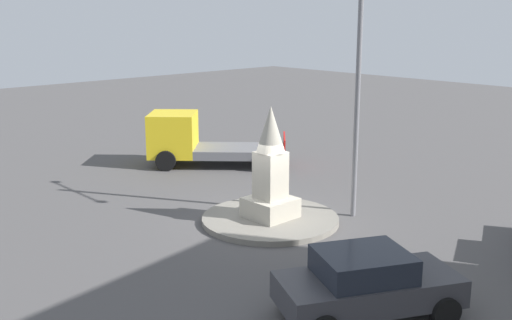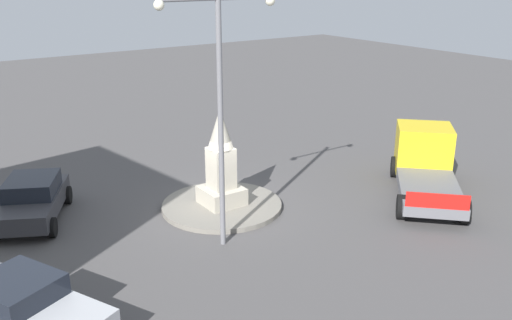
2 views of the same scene
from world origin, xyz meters
TOP-DOWN VIEW (x-y plane):
  - ground_plane at (0.00, 0.00)m, footprint 80.00×80.00m
  - traffic_island at (0.00, 0.00)m, footprint 4.25×4.25m
  - monument at (0.00, 0.00)m, footprint 1.36×1.36m
  - streetlamp at (-1.39, -2.34)m, footprint 3.73×0.28m
  - car_dark_grey_approaching at (-5.70, 2.76)m, footprint 3.26×4.20m
  - truck_yellow_parked_right at (7.40, -2.81)m, footprint 5.49×5.48m

SIDE VIEW (x-z plane):
  - ground_plane at x=0.00m, z-range 0.00..0.00m
  - traffic_island at x=0.00m, z-range 0.00..0.17m
  - car_dark_grey_approaching at x=-5.70m, z-range 0.02..1.49m
  - truck_yellow_parked_right at x=7.40m, z-range -0.05..2.18m
  - monument at x=0.00m, z-range -0.10..3.37m
  - streetlamp at x=-1.39m, z-range 0.84..8.55m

